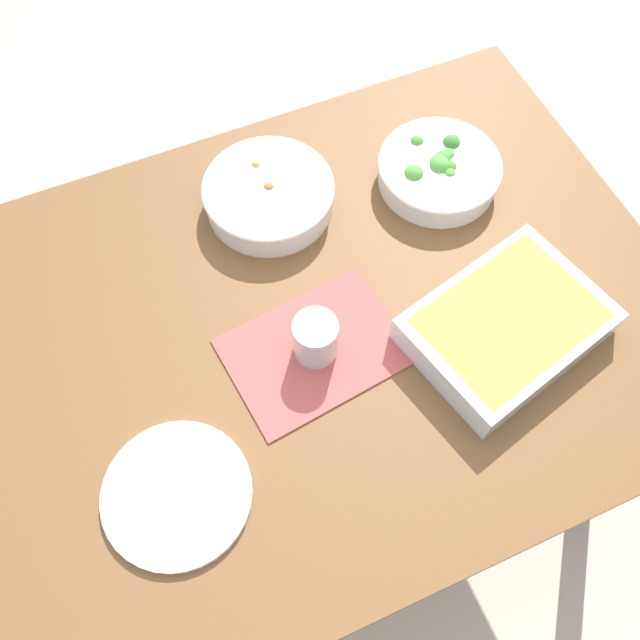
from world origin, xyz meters
The scene contains 9 objects.
ground_plane centered at (0.00, 0.00, 0.00)m, with size 6.00×6.00×0.00m, color #B2A899.
dining_table centered at (0.00, 0.00, 0.65)m, with size 1.20×0.90×0.74m.
placemat centered at (0.03, 0.05, 0.74)m, with size 0.28×0.20×0.00m, color #B24C47.
stew_bowl centered at (-0.01, -0.25, 0.77)m, with size 0.23×0.23×0.06m.
broccoli_bowl centered at (-0.31, -0.18, 0.77)m, with size 0.22×0.22×0.07m.
baking_dish centered at (-0.26, 0.14, 0.77)m, with size 0.35×0.29×0.06m.
drink_cup centered at (0.03, 0.05, 0.78)m, with size 0.07×0.07×0.08m.
side_plate centered at (0.31, 0.18, 0.75)m, with size 0.22×0.22×0.01m, color silver.
spoon_by_stew centered at (0.03, -0.23, 0.74)m, with size 0.16×0.11×0.01m.
Camera 1 is at (0.21, 0.48, 1.74)m, focal length 38.45 mm.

